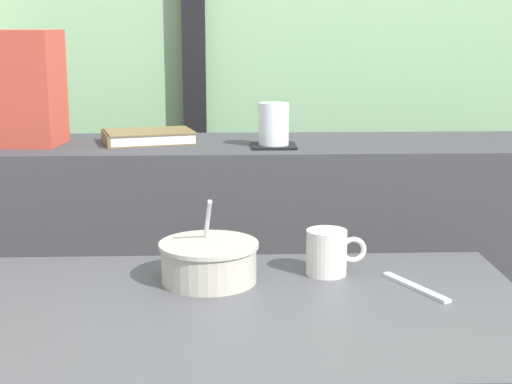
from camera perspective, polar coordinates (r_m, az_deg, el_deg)
The scene contains 8 objects.
dark_console_ledge at distance 1.94m, azimuth -2.62°, elevation -9.45°, with size 2.80×0.35×0.89m, color #38383D.
breakfast_table at distance 1.35m, azimuth -6.09°, elevation -12.97°, with size 1.22×0.59×0.70m.
coaster_square at distance 1.76m, azimuth 1.31°, elevation 3.41°, with size 0.10×0.10×0.01m, color black.
juice_glass at distance 1.76m, azimuth 1.31°, elevation 4.87°, with size 0.07×0.07×0.09m.
closed_book at distance 1.85m, azimuth -7.95°, elevation 4.04°, with size 0.23×0.19×0.03m.
soup_bowl at distance 1.42m, azimuth -3.47°, elevation -5.13°, with size 0.18×0.18×0.16m.
fork_utensil at distance 1.41m, azimuth 11.60°, elevation -6.84°, with size 0.02×0.17×0.01m, color silver.
ceramic_mug at distance 1.46m, azimuth 5.28°, elevation -4.41°, with size 0.11×0.08×0.08m.
Camera 1 is at (0.02, -1.26, 1.16)m, focal length 54.57 mm.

